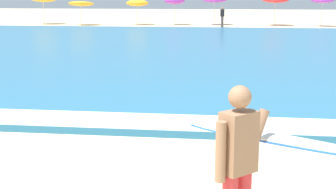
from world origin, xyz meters
The scene contains 10 objects.
sea centered at (0.00, 18.35, 0.07)m, with size 120.00×28.00×0.14m, color teal.
surf_foam centered at (0.00, 4.95, 0.15)m, with size 120.00×1.18×0.01m, color white.
surfer_with_board centered at (2.98, 0.63, 1.03)m, with size 2.04×2.06×1.73m.
beach_umbrella_1 centered at (-9.68, 35.55, 1.77)m, with size 2.11×2.14×2.06m.
beach_umbrella_2 centered at (-5.20, 36.92, 1.82)m, with size 1.88×1.89×2.10m.
beach_umbrella_3 centered at (-2.05, 37.20, 1.98)m, with size 1.73×1.76×2.30m.
beach_umbrella_4 centered at (1.32, 37.37, 2.08)m, with size 2.00×2.02×2.34m.
beach_umbrella_5 centered at (6.28, 37.19, 2.11)m, with size 2.21×2.24×2.43m.
beach_umbrella_6 centered at (9.91, 36.43, 2.08)m, with size 1.81×1.83×2.33m.
beachgoer_near_row_left centered at (2.03, 34.59, 0.84)m, with size 0.32×0.20×1.58m.
Camera 1 is at (2.72, -3.98, 2.56)m, focal length 51.66 mm.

